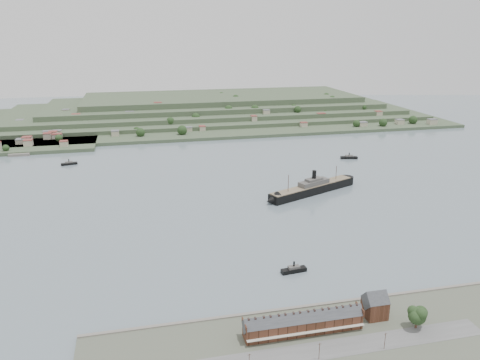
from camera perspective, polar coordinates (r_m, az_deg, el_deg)
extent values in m
plane|color=slate|center=(371.89, 0.14, -3.12)|extent=(1400.00, 1400.00, 0.00)
cube|color=#4C5142|center=(214.94, 12.31, -20.57)|extent=(220.00, 80.00, 2.00)
cube|color=slate|center=(243.64, 8.36, -15.12)|extent=(220.00, 2.00, 2.60)
cube|color=#595959|center=(218.54, 11.64, -19.43)|extent=(140.00, 12.00, 0.10)
cube|color=#422517|center=(223.54, 7.72, -17.15)|extent=(55.00, 8.00, 7.00)
cube|color=#35373C|center=(221.56, 7.76, -16.41)|extent=(55.60, 8.15, 8.15)
cube|color=beige|center=(220.19, 8.17, -17.94)|extent=(55.00, 1.60, 0.25)
cube|color=#422517|center=(214.08, 0.53, -17.26)|extent=(0.50, 8.40, 3.00)
cube|color=#422517|center=(231.00, 14.40, -14.99)|extent=(0.50, 8.40, 3.00)
cube|color=black|center=(214.41, 2.02, -16.76)|extent=(0.90, 1.40, 3.20)
cube|color=black|center=(215.66, 3.50, -16.55)|extent=(0.90, 1.40, 3.20)
cube|color=black|center=(219.38, 7.09, -16.01)|extent=(0.90, 1.40, 3.20)
cube|color=black|center=(221.09, 8.48, -15.78)|extent=(0.90, 1.40, 3.20)
cube|color=black|center=(225.89, 11.85, -15.19)|extent=(0.90, 1.40, 3.20)
cube|color=black|center=(228.02, 13.15, -14.95)|extent=(0.90, 1.40, 3.20)
cube|color=#422517|center=(240.07, 16.09, -14.77)|extent=(10.00, 10.00, 9.00)
cube|color=#35373C|center=(237.72, 16.19, -13.86)|extent=(10.40, 10.18, 10.18)
cube|color=#35472F|center=(714.78, -6.43, 7.17)|extent=(760.00, 260.00, 4.00)
cube|color=#35472F|center=(740.83, -5.13, 7.95)|extent=(680.00, 220.00, 5.00)
cube|color=#35472F|center=(756.68, -4.16, 8.60)|extent=(600.00, 200.00, 6.00)
cube|color=#35472F|center=(772.68, -3.23, 9.30)|extent=(520.00, 180.00, 7.00)
cube|color=#35472F|center=(788.84, -2.34, 10.04)|extent=(440.00, 160.00, 8.00)
cube|color=#35472F|center=(614.83, -24.04, 3.98)|extent=(150.00, 90.00, 4.00)
cube|color=slate|center=(575.99, -25.25, 2.91)|extent=(22.00, 14.00, 2.80)
cube|color=black|center=(402.76, 8.75, -1.15)|extent=(85.09, 45.44, 6.82)
cone|color=black|center=(374.58, 3.97, -2.45)|extent=(15.36, 15.36, 11.68)
cylinder|color=black|center=(433.54, 12.87, -0.02)|extent=(11.68, 11.68, 6.82)
cube|color=#75654E|center=(401.58, 8.78, -0.65)|extent=(82.91, 43.77, 0.58)
cube|color=#4C4A47|center=(402.24, 8.99, -0.31)|extent=(30.29, 19.62, 3.89)
cube|color=#4C4A47|center=(401.44, 9.00, 0.05)|extent=(17.00, 12.43, 2.43)
cylinder|color=black|center=(400.34, 9.03, 0.55)|extent=(3.51, 3.51, 8.76)
cylinder|color=#4A2F22|center=(381.56, 5.91, -0.50)|extent=(0.49, 0.49, 15.58)
cylinder|color=#4A2F22|center=(420.28, 11.64, 0.82)|extent=(0.49, 0.49, 13.63)
cube|color=black|center=(275.66, 6.57, -10.87)|extent=(15.33, 5.52, 2.40)
cube|color=#4C4A47|center=(274.81, 6.59, -10.54)|extent=(7.04, 3.88, 1.80)
cylinder|color=black|center=(273.86, 6.60, -10.17)|extent=(1.00, 1.00, 3.50)
cube|color=black|center=(514.35, -20.11, 1.87)|extent=(16.70, 7.80, 2.15)
cube|color=#4C4A47|center=(513.94, -20.12, 2.04)|extent=(7.85, 5.04, 1.61)
cylinder|color=black|center=(513.48, -20.15, 2.23)|extent=(0.90, 0.90, 3.13)
cube|color=black|center=(519.82, 13.14, 2.68)|extent=(18.67, 8.89, 2.40)
cube|color=#4C4A47|center=(519.36, 13.16, 2.87)|extent=(8.79, 5.71, 1.80)
cylinder|color=black|center=(518.87, 13.17, 3.08)|extent=(1.00, 1.00, 3.50)
cylinder|color=#4A2F22|center=(239.19, 20.68, -16.05)|extent=(1.08, 1.08, 4.50)
sphere|color=black|center=(237.04, 20.79, -15.24)|extent=(8.10, 8.10, 8.10)
sphere|color=black|center=(238.33, 21.16, -14.83)|extent=(6.30, 6.30, 6.30)
sphere|color=black|center=(234.97, 20.60, -15.40)|extent=(5.76, 5.76, 5.76)
sphere|color=black|center=(234.74, 21.21, -14.99)|extent=(5.40, 5.40, 5.40)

